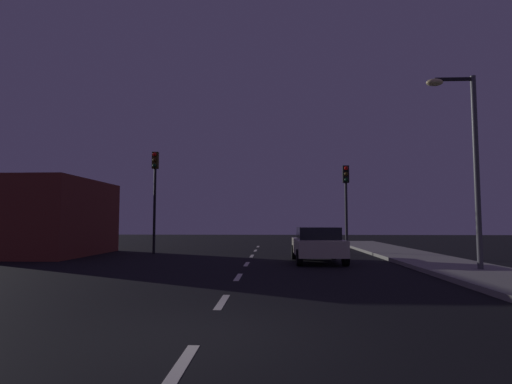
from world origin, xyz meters
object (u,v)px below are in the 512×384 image
Objects in this scene: traffic_signal_right at (346,192)px; car_stopped_ahead at (318,244)px; street_lamp_right at (468,152)px; traffic_signal_left at (155,183)px.

car_stopped_ahead is (-1.94, -4.12, -2.50)m from traffic_signal_right.
street_lamp_right is (4.64, -3.41, 3.23)m from car_stopped_ahead.
traffic_signal_left is at bearing 149.52° from street_lamp_right.
traffic_signal_left is 1.39× the size of car_stopped_ahead.
car_stopped_ahead is 0.59× the size of street_lamp_right.
street_lamp_right reaches higher than traffic_signal_left.
traffic_signal_left reaches higher than car_stopped_ahead.
traffic_signal_right is 8.03m from street_lamp_right.
traffic_signal_right is at bearing 64.78° from car_stopped_ahead.
street_lamp_right is at bearing -30.48° from traffic_signal_left.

